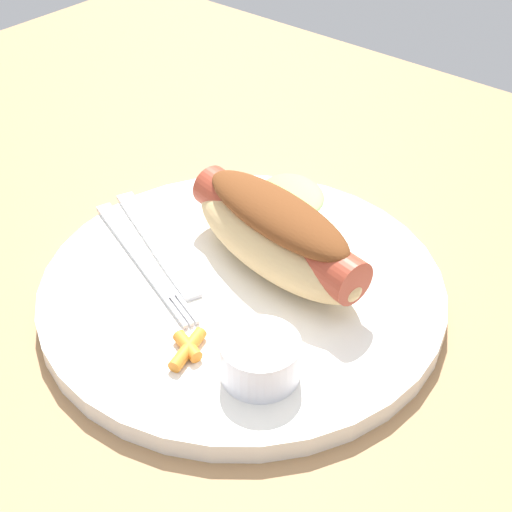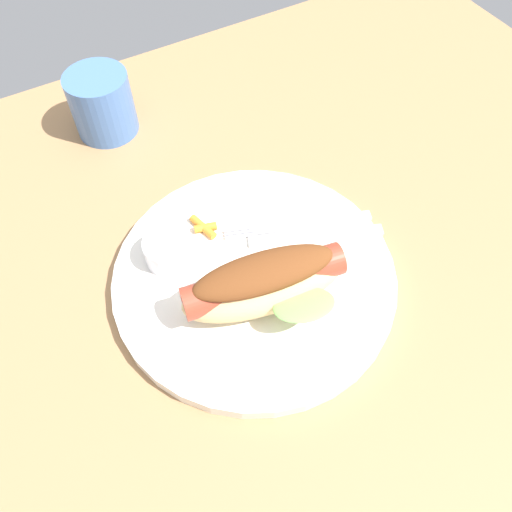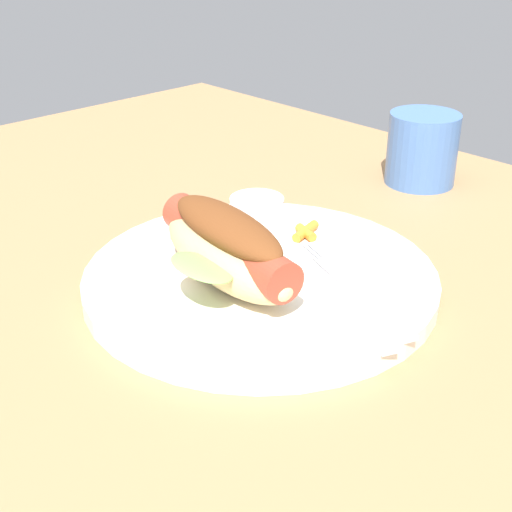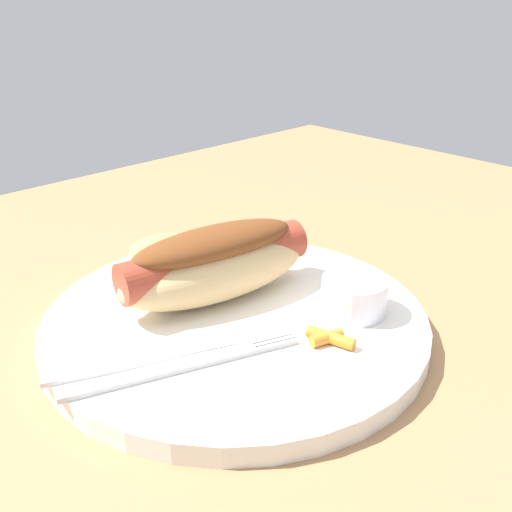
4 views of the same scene
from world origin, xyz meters
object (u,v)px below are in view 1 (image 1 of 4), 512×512
(sauce_ramekin, at_px, (260,359))
(carrot_garnish, at_px, (188,348))
(knife, at_px, (156,242))
(hot_dog, at_px, (275,232))
(fork, at_px, (141,258))
(plate, at_px, (242,290))

(sauce_ramekin, xyz_separation_m, carrot_garnish, (0.05, 0.02, -0.01))
(knife, bearing_deg, sauce_ramekin, 3.34)
(hot_dog, bearing_deg, carrot_garnish, -72.23)
(fork, height_order, knife, same)
(sauce_ramekin, xyz_separation_m, fork, (0.15, -0.03, -0.01))
(hot_dog, bearing_deg, fork, -133.36)
(plate, distance_m, fork, 0.08)
(plate, bearing_deg, sauce_ramekin, 138.05)
(hot_dog, bearing_deg, plate, -89.20)
(fork, xyz_separation_m, carrot_garnish, (-0.10, 0.05, 0.00))
(plate, relative_size, carrot_garnish, 7.97)
(plate, relative_size, knife, 2.00)
(fork, bearing_deg, knife, 124.99)
(plate, bearing_deg, hot_dog, -99.22)
(plate, height_order, fork, fork)
(sauce_ramekin, bearing_deg, fork, -12.67)
(carrot_garnish, bearing_deg, plate, -75.57)
(hot_dog, relative_size, sauce_ramekin, 3.39)
(fork, bearing_deg, hot_dog, 56.33)
(plate, bearing_deg, knife, 5.59)
(hot_dog, relative_size, fork, 1.08)
(carrot_garnish, bearing_deg, fork, -26.79)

